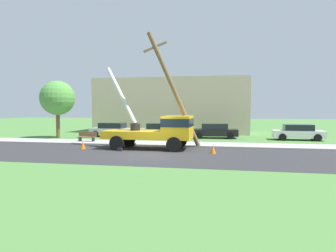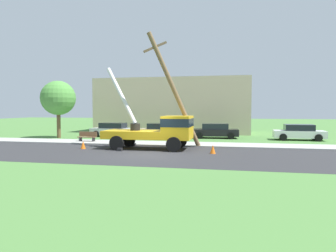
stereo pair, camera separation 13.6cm
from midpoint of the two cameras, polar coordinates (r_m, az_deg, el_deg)
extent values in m
plane|color=#477538|center=(30.94, 1.82, -2.05)|extent=(120.00, 120.00, 0.00)
cube|color=#2B2B2D|center=(19.28, -3.98, -5.25)|extent=(80.00, 8.19, 0.01)
cube|color=#9E9E99|center=(24.60, -0.62, -3.30)|extent=(80.00, 2.86, 0.10)
cube|color=gold|center=(22.00, -6.34, -1.54)|extent=(4.33, 2.46, 0.55)
cube|color=gold|center=(21.20, 1.64, -0.28)|extent=(1.93, 2.42, 1.60)
cube|color=#19232D|center=(21.18, 1.64, 0.68)|extent=(1.95, 2.44, 0.56)
cylinder|color=black|center=(21.96, -6.30, -0.17)|extent=(0.70, 0.70, 0.50)
cylinder|color=silver|center=(22.98, -8.87, 5.69)|extent=(2.87, 1.69, 4.26)
cube|color=black|center=(20.94, -9.13, -4.34)|extent=(0.30, 0.30, 0.20)
cube|color=black|center=(23.65, -6.61, -3.46)|extent=(0.30, 0.30, 0.20)
cylinder|color=black|center=(20.13, 0.91, -3.46)|extent=(1.00, 0.30, 1.00)
cylinder|color=black|center=(22.47, 2.07, -2.76)|extent=(1.00, 0.30, 1.00)
cylinder|color=black|center=(21.24, -9.68, -3.16)|extent=(1.00, 0.30, 1.00)
cylinder|color=black|center=(23.47, -7.53, -2.53)|extent=(1.00, 0.30, 1.00)
cylinder|color=brown|center=(22.15, 1.09, 6.40)|extent=(3.76, 2.29, 8.28)
cube|color=brown|center=(22.10, -2.59, 14.49)|extent=(1.56, 0.97, 0.91)
cone|color=orange|center=(19.67, 8.19, -4.30)|extent=(0.36, 0.36, 0.56)
cone|color=orange|center=(22.57, -15.71, -3.42)|extent=(0.36, 0.36, 0.56)
cube|color=#B7B7BF|center=(31.76, -10.41, -0.97)|extent=(4.47, 1.98, 0.65)
cube|color=black|center=(31.72, -10.42, 0.11)|extent=(2.53, 1.76, 0.55)
cylinder|color=black|center=(30.38, -8.59, -1.58)|extent=(0.64, 0.22, 0.64)
cylinder|color=black|center=(32.05, -7.38, -1.32)|extent=(0.64, 0.22, 0.64)
cylinder|color=black|center=(31.58, -13.48, -1.45)|extent=(0.64, 0.22, 0.64)
cylinder|color=black|center=(33.19, -12.07, -1.21)|extent=(0.64, 0.22, 0.64)
cube|color=tan|center=(30.15, -1.53, -1.14)|extent=(4.40, 1.80, 0.65)
cube|color=black|center=(30.11, -1.53, 0.00)|extent=(2.46, 1.66, 0.55)
cylinder|color=black|center=(29.00, 0.88, -1.77)|extent=(0.64, 0.22, 0.64)
cylinder|color=black|center=(30.77, 1.48, -1.48)|extent=(0.64, 0.22, 0.64)
cylinder|color=black|center=(29.65, -4.65, -1.67)|extent=(0.64, 0.22, 0.64)
cylinder|color=black|center=(31.38, -3.76, -1.40)|extent=(0.64, 0.22, 0.64)
cube|color=black|center=(30.02, 8.53, -1.19)|extent=(4.51, 2.08, 0.65)
cube|color=black|center=(29.98, 8.54, -0.05)|extent=(2.56, 1.81, 0.55)
cylinder|color=black|center=(29.21, 11.41, -1.80)|extent=(0.64, 0.22, 0.64)
cylinder|color=black|center=(31.00, 11.18, -1.51)|extent=(0.64, 0.22, 0.64)
cylinder|color=black|center=(29.15, 5.71, -1.76)|extent=(0.64, 0.22, 0.64)
cylinder|color=black|center=(30.95, 5.81, -1.47)|extent=(0.64, 0.22, 0.64)
cube|color=silver|center=(30.21, 22.93, -1.39)|extent=(4.45, 1.92, 0.65)
cube|color=black|center=(30.17, 22.96, -0.25)|extent=(2.51, 1.72, 0.55)
cylinder|color=black|center=(29.64, 26.00, -1.99)|extent=(0.64, 0.22, 0.64)
cylinder|color=black|center=(31.39, 25.24, -1.70)|extent=(0.64, 0.22, 0.64)
cylinder|color=black|center=(29.11, 20.43, -1.95)|extent=(0.64, 0.22, 0.64)
cylinder|color=black|center=(30.89, 19.98, -1.66)|extent=(0.64, 0.22, 0.64)
cube|color=brown|center=(26.79, -15.06, -2.01)|extent=(1.60, 0.44, 0.06)
cube|color=brown|center=(26.95, -14.88, -1.45)|extent=(1.60, 0.06, 0.40)
cube|color=#333338|center=(27.08, -16.19, -2.45)|extent=(0.10, 0.40, 0.45)
cube|color=#333338|center=(26.55, -13.89, -2.53)|extent=(0.10, 0.40, 0.45)
cylinder|color=brown|center=(31.59, -19.93, 1.17)|extent=(0.36, 0.36, 3.63)
sphere|color=#4C8C3D|center=(31.59, -20.01, 4.93)|extent=(3.32, 3.32, 3.32)
cube|color=#C6B293|center=(37.04, 0.65, 3.77)|extent=(18.00, 6.00, 6.40)
camera|label=1|loc=(0.07, -90.18, -0.01)|focal=32.74mm
camera|label=2|loc=(0.07, 89.82, 0.01)|focal=32.74mm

